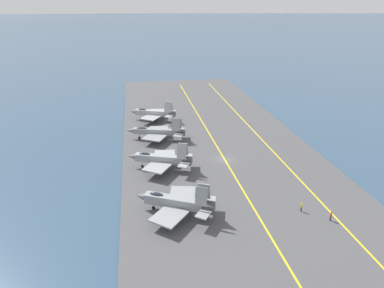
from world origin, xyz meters
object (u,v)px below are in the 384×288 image
object	(u,v)px
parked_jet_nearest	(176,202)
parked_jet_third	(157,132)
parked_jet_second	(161,159)
parked_jet_fourth	(154,113)
crew_red_vest	(331,216)
crew_yellow_vest	(301,207)

from	to	relation	value
parked_jet_nearest	parked_jet_third	world-z (taller)	parked_jet_nearest
parked_jet_second	parked_jet_third	xyz separation A→B (m)	(18.40, -0.45, -0.26)
parked_jet_second	parked_jet_fourth	distance (m)	35.14
parked_jet_fourth	crew_red_vest	bearing A→B (deg)	-155.53
parked_jet_second	parked_jet_fourth	world-z (taller)	parked_jet_second
parked_jet_third	parked_jet_fourth	xyz separation A→B (m)	(16.74, -0.10, 0.15)
parked_jet_nearest	crew_red_vest	distance (m)	27.76
parked_jet_third	crew_yellow_vest	world-z (taller)	parked_jet_third
parked_jet_nearest	crew_red_vest	bearing A→B (deg)	-104.41
parked_jet_second	parked_jet_fourth	size ratio (longest dim) A/B	1.00
crew_yellow_vest	parked_jet_third	bearing A→B (deg)	30.70
parked_jet_second	parked_jet_third	distance (m)	18.40
parked_jet_second	crew_red_vest	bearing A→B (deg)	-131.98
parked_jet_fourth	parked_jet_third	bearing A→B (deg)	179.67
parked_jet_nearest	parked_jet_fourth	xyz separation A→B (m)	(53.44, 0.60, 0.13)
parked_jet_nearest	parked_jet_fourth	distance (m)	53.44
parked_jet_second	parked_jet_nearest	bearing A→B (deg)	-176.39
crew_yellow_vest	crew_red_vest	distance (m)	5.26
parked_jet_nearest	parked_jet_fourth	world-z (taller)	parked_jet_nearest
parked_jet_second	parked_jet_fourth	bearing A→B (deg)	-0.90
parked_jet_nearest	parked_jet_third	size ratio (longest dim) A/B	0.90
parked_jet_nearest	crew_yellow_vest	distance (m)	23.31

